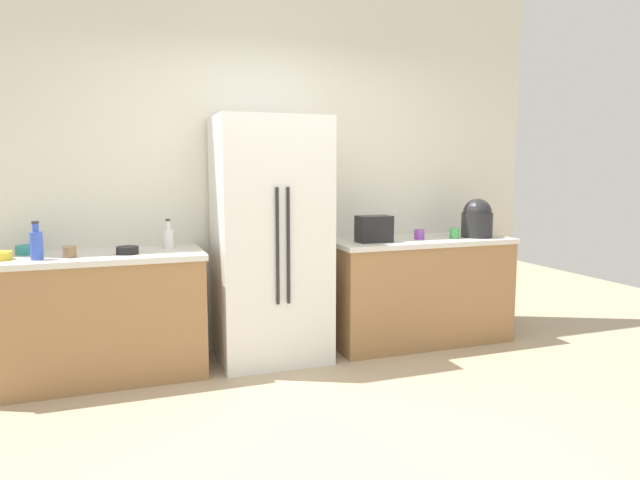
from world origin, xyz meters
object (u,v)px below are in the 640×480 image
at_px(toaster, 374,229).
at_px(cup_b, 70,252).
at_px(bottle_b, 36,244).
at_px(cup_c, 454,233).
at_px(bowl_a, 127,250).
at_px(refrigerator, 271,241).
at_px(bottle_a, 168,238).
at_px(cup_a, 419,234).
at_px(bowl_b, 28,250).
at_px(rice_cooker, 477,219).

relative_size(toaster, cup_b, 3.25).
distance_m(toaster, bottle_b, 2.43).
relative_size(cup_c, bowl_a, 0.58).
bearing_deg(bottle_b, refrigerator, 4.92).
xyz_separation_m(bottle_a, bowl_a, (-0.29, -0.18, -0.05)).
distance_m(cup_a, bowl_a, 2.31).
distance_m(bowl_a, bowl_b, 0.68).
bearing_deg(cup_a, toaster, -174.82).
xyz_separation_m(rice_cooker, bowl_b, (-3.49, 0.23, -0.13)).
distance_m(bottle_a, cup_b, 0.69).
bearing_deg(bowl_b, refrigerator, -5.40).
height_order(cup_a, bowl_b, cup_a).
relative_size(bottle_a, cup_c, 2.52).
height_order(bottle_a, cup_a, bottle_a).
bearing_deg(bowl_a, cup_a, 1.00).
height_order(cup_a, bowl_a, cup_a).
relative_size(cup_a, cup_c, 0.98).
bearing_deg(bowl_a, rice_cooker, 0.04).
bearing_deg(rice_cooker, refrigerator, 177.69).
xyz_separation_m(refrigerator, bottle_b, (-1.60, -0.14, 0.06)).
relative_size(bottle_a, bowl_a, 1.46).
bearing_deg(bottle_a, refrigerator, -7.93).
xyz_separation_m(refrigerator, bowl_a, (-1.04, -0.07, -0.01)).
bearing_deg(toaster, bowl_a, -179.98).
height_order(bottle_a, cup_c, bottle_a).
bearing_deg(bottle_a, cup_c, -4.92).
bearing_deg(bowl_b, bottle_a, -3.36).
bearing_deg(bowl_b, cup_b, -43.80).
relative_size(cup_a, bowl_a, 0.57).
distance_m(bottle_a, bowl_b, 0.94).
bearing_deg(cup_a, refrigerator, 178.44).
distance_m(toaster, cup_a, 0.44).
bearing_deg(bottle_b, rice_cooker, 1.08).
bearing_deg(rice_cooker, bottle_a, 176.04).
relative_size(bottle_b, cup_b, 2.98).
distance_m(bottle_b, cup_c, 3.17).
distance_m(refrigerator, bowl_a, 1.04).
xyz_separation_m(bottle_b, cup_c, (3.17, 0.04, -0.06)).
relative_size(refrigerator, cup_a, 21.77).
bearing_deg(bottle_b, cup_b, 8.96).
relative_size(bottle_b, bowl_a, 1.68).
bearing_deg(cup_c, cup_a, 168.54).
bearing_deg(cup_a, rice_cooker, -4.09).
xyz_separation_m(bottle_b, bowl_b, (-0.09, 0.30, -0.07)).
bearing_deg(bottle_b, toaster, 1.49).
bearing_deg(toaster, bottle_b, -178.51).
relative_size(bottle_a, cup_a, 2.57).
height_order(rice_cooker, cup_c, rice_cooker).
bearing_deg(cup_c, bottle_a, 175.08).
xyz_separation_m(bottle_b, bowl_a, (0.55, 0.06, -0.08)).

